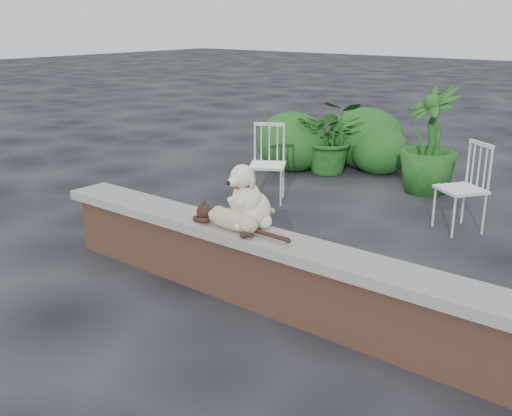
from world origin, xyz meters
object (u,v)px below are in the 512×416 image
Objects in this scene: dog at (253,194)px; chair_b at (461,188)px; potted_plant_a at (332,137)px; cat at (232,218)px; potted_plant_b at (429,140)px; chair_a at (268,164)px.

chair_b is (0.73, 2.54, -0.38)m from dog.
chair_b is at bearing -28.01° from potted_plant_a.
cat is at bearing -112.54° from dog.
dog is at bearing 67.46° from cat.
chair_b is 0.69× the size of potted_plant_b.
potted_plant_b is (1.35, 1.59, 0.21)m from chair_a.
chair_a is (-1.41, 2.27, -0.20)m from cat.
potted_plant_b reaches higher than chair_b.
dog is at bearing -87.91° from potted_plant_b.
potted_plant_b is (-0.06, 3.87, 0.01)m from cat.
potted_plant_a is (-0.13, 1.67, 0.07)m from chair_a.
cat is at bearing -68.73° from potted_plant_a.
cat is 0.81× the size of potted_plant_b.
potted_plant_b reaches higher than dog.
chair_b is 2.66m from potted_plant_a.
potted_plant_b is at bearing 96.36° from cat.
chair_a is 2.26m from chair_b.
dog is 0.49× the size of cat.
dog is 0.50× the size of potted_plant_a.
potted_plant_a is (-1.53, 3.94, -0.14)m from cat.
potted_plant_a is 1.49m from potted_plant_b.
cat is (-0.08, -0.15, -0.17)m from dog.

